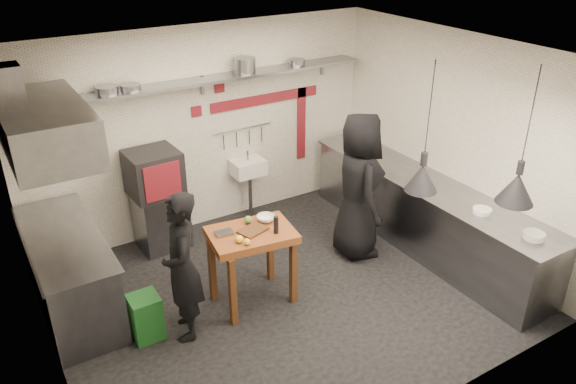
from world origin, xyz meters
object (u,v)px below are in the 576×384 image
combi_oven (154,173)px  green_bin (146,317)px  chef_left (182,267)px  oven_stand (161,219)px  prep_table (252,267)px  chef_right (358,186)px

combi_oven → green_bin: size_ratio=1.25×
combi_oven → chef_left: (-0.36, -1.77, -0.27)m
oven_stand → prep_table: bearing=-77.7°
chef_left → green_bin: bearing=-94.8°
green_bin → prep_table: size_ratio=0.54×
green_bin → combi_oven: bearing=65.2°
oven_stand → chef_left: 1.90m
combi_oven → chef_right: bearing=-36.2°
chef_left → combi_oven: bearing=-174.6°
green_bin → prep_table: prep_table is taller
prep_table → chef_right: size_ratio=0.48×
combi_oven → prep_table: 1.84m
prep_table → chef_right: chef_right is taller
oven_stand → chef_right: bearing=-37.6°
green_bin → prep_table: bearing=-1.9°
combi_oven → chef_right: chef_right is taller
green_bin → prep_table: 1.27m
combi_oven → chef_left: size_ratio=0.38×
prep_table → chef_right: 1.74m
combi_oven → chef_right: 2.59m
oven_stand → chef_right: (2.11, -1.47, 0.55)m
oven_stand → green_bin: bearing=-118.2°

